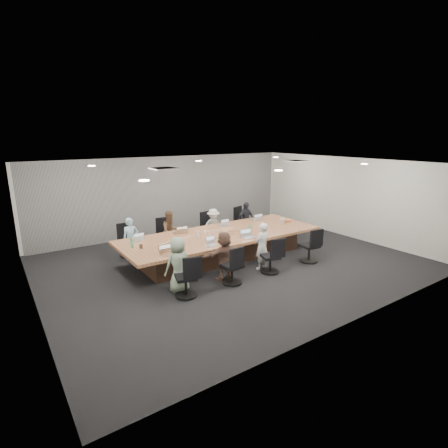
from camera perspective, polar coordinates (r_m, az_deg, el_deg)
floor at (r=10.09m, az=1.28°, el=-6.26°), size 10.00×8.00×0.00m
ceiling at (r=9.47m, az=1.38°, el=9.80°), size 10.00×8.00×0.00m
wall_back at (r=13.09m, az=-8.92°, el=4.73°), size 10.00×0.00×2.80m
wall_front at (r=6.95m, az=20.89°, el=-4.66°), size 10.00×0.00×2.80m
wall_left at (r=8.00m, az=-29.34°, el=-3.15°), size 0.00×8.00×2.80m
wall_right at (r=13.18m, az=19.38°, el=4.15°), size 0.00×8.00×2.80m
curtain at (r=13.02m, az=-8.76°, el=4.68°), size 9.80×0.04×2.80m
conference_table at (r=10.35m, az=-0.31°, el=-3.37°), size 6.00×2.20×0.74m
chair_0 at (r=10.86m, az=-15.50°, el=-3.13°), size 0.54×0.54×0.77m
chair_1 at (r=11.30m, az=-9.41°, el=-2.09°), size 0.58×0.58×0.77m
chair_2 at (r=12.01m, az=-2.65°, el=-0.94°), size 0.58×0.58×0.77m
chair_3 at (r=12.74m, az=2.57°, el=0.03°), size 0.67×0.67×0.80m
chair_4 at (r=7.96m, az=-6.26°, el=-9.15°), size 0.65×0.65×0.77m
chair_5 at (r=8.58m, az=1.34°, el=-7.33°), size 0.55×0.55×0.76m
chair_6 at (r=9.31m, az=7.57°, el=-5.73°), size 0.62×0.62×0.75m
chair_7 at (r=10.30m, az=13.75°, el=-3.89°), size 0.60×0.60×0.80m
person_0 at (r=10.48m, az=-14.96°, el=-2.38°), size 0.50×0.37×1.25m
laptop_0 at (r=9.94m, az=-13.95°, el=-2.45°), size 0.31×0.22×0.02m
person_1 at (r=10.93m, az=-8.69°, el=-1.22°), size 0.66×0.52×1.29m
laptop_1 at (r=10.42m, az=-7.40°, el=-1.36°), size 0.39×0.31×0.02m
person_2 at (r=11.67m, az=-1.76°, el=-0.36°), size 0.83×0.58×1.17m
laptop_2 at (r=11.18m, az=-0.25°, el=-0.15°), size 0.29×0.20×0.02m
person_3 at (r=12.42m, az=3.54°, el=0.73°), size 0.77×0.38×1.26m
laptop_3 at (r=11.97m, az=5.16°, el=0.76°), size 0.37×0.26×0.02m
person_4 at (r=8.15m, az=-7.48°, el=-6.58°), size 0.65×0.43×1.31m
laptop_4 at (r=8.59m, az=-9.17°, el=-4.88°), size 0.35×0.25×0.02m
person_5 at (r=8.77m, az=0.01°, el=-5.16°), size 1.18×0.45×1.24m
laptop_5 at (r=9.16m, az=-1.92°, el=-3.46°), size 0.34×0.27×0.02m
person_6 at (r=9.47m, az=6.21°, el=-3.62°), size 0.51×0.37×1.28m
laptop_6 at (r=9.85m, az=4.16°, el=-2.22°), size 0.37×0.27×0.02m
bottle_green_left at (r=9.27m, az=-14.85°, el=-2.95°), size 0.09×0.09×0.26m
bottle_green_right at (r=10.20m, az=4.25°, el=-0.89°), size 0.08×0.08×0.27m
bottle_clear at (r=9.82m, az=-4.23°, el=-1.67°), size 0.08×0.08×0.21m
cup_white_far at (r=10.19m, az=-3.16°, el=-1.37°), size 0.11×0.11×0.11m
cup_white_near at (r=11.11m, az=6.34°, el=-0.10°), size 0.11×0.11×0.11m
mug_brown at (r=9.17m, az=-13.39°, el=-3.52°), size 0.12×0.12×0.11m
mic_left at (r=9.74m, az=-2.53°, el=-2.34°), size 0.17×0.13×0.03m
mic_right at (r=10.26m, az=0.01°, el=-1.47°), size 0.15×0.11×0.03m
stapler at (r=9.91m, az=0.15°, el=-1.95°), size 0.16×0.05×0.06m
canvas_bag at (r=11.62m, az=9.52°, el=0.53°), size 0.32×0.30×0.15m
snack_packet at (r=11.86m, az=10.43°, el=0.51°), size 0.22×0.18×0.04m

